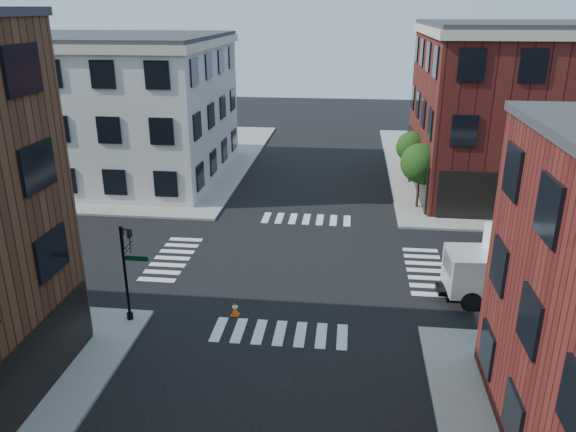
% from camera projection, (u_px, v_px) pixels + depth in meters
% --- Properties ---
extents(ground, '(120.00, 120.00, 0.00)m').
position_uv_depth(ground, '(296.00, 264.00, 30.85)').
color(ground, black).
rests_on(ground, ground).
extents(sidewalk_ne, '(30.00, 30.00, 0.15)m').
position_uv_depth(sidewalk_ne, '(563.00, 171.00, 48.14)').
color(sidewalk_ne, gray).
rests_on(sidewalk_ne, ground).
extents(sidewalk_nw, '(30.00, 30.00, 0.15)m').
position_uv_depth(sidewalk_nw, '(96.00, 157.00, 52.60)').
color(sidewalk_nw, gray).
rests_on(sidewalk_nw, ground).
extents(building_nw, '(22.00, 16.00, 11.00)m').
position_uv_depth(building_nw, '(85.00, 108.00, 45.83)').
color(building_nw, beige).
rests_on(building_nw, ground).
extents(tree_near, '(2.69, 2.69, 4.49)m').
position_uv_depth(tree_near, '(421.00, 165.00, 38.23)').
color(tree_near, black).
rests_on(tree_near, ground).
extents(tree_far, '(2.43, 2.43, 4.07)m').
position_uv_depth(tree_far, '(412.00, 149.00, 43.91)').
color(tree_far, black).
rests_on(tree_far, ground).
extents(signal_pole, '(1.29, 1.24, 4.60)m').
position_uv_depth(signal_pole, '(127.00, 263.00, 24.35)').
color(signal_pole, black).
rests_on(signal_pole, ground).
extents(box_truck, '(7.98, 2.81, 3.56)m').
position_uv_depth(box_truck, '(534.00, 266.00, 26.35)').
color(box_truck, silver).
rests_on(box_truck, ground).
extents(traffic_cone, '(0.38, 0.38, 0.65)m').
position_uv_depth(traffic_cone, '(235.00, 309.00, 25.67)').
color(traffic_cone, orange).
rests_on(traffic_cone, ground).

